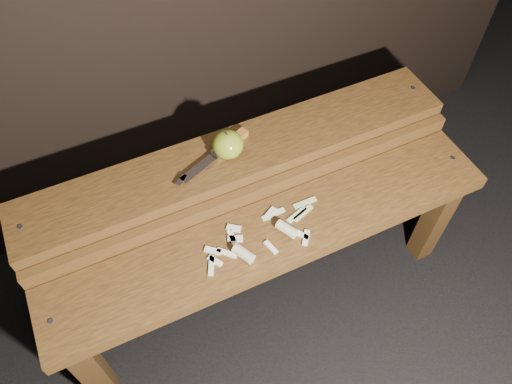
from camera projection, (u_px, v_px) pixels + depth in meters
name	position (u px, v px, depth m)	size (l,w,h in m)	color
ground	(264.00, 288.00, 1.62)	(60.00, 60.00, 0.00)	black
bench_front_tier	(276.00, 247.00, 1.31)	(1.20, 0.20, 0.42)	#3A230E
bench_rear_tier	(240.00, 172.00, 1.38)	(1.20, 0.21, 0.50)	#3A230E
apple	(228.00, 144.00, 1.28)	(0.08, 0.08, 0.08)	olive
knife	(224.00, 148.00, 1.30)	(0.24, 0.11, 0.02)	#985B21
apple_scraps	(263.00, 238.00, 1.24)	(0.34, 0.14, 0.03)	beige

